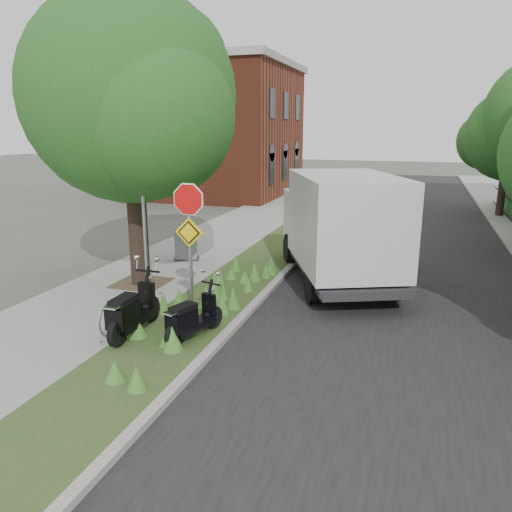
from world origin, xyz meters
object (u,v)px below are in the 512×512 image
at_px(scooter_far, 189,322).
at_px(box_truck, 339,223).
at_px(sign_assembly, 189,225).
at_px(scooter_near, 129,316).
at_px(utility_cabinet, 186,244).

xyz_separation_m(scooter_far, box_truck, (2.19, 5.17, 1.23)).
xyz_separation_m(sign_assembly, scooter_far, (0.33, -0.85, -1.82)).
height_order(scooter_near, scooter_far, scooter_near).
bearing_deg(scooter_far, scooter_near, -169.62).
distance_m(scooter_far, utility_cabinet, 6.49).
bearing_deg(sign_assembly, scooter_near, -129.76).
bearing_deg(box_truck, scooter_far, -112.92).
distance_m(scooter_near, box_truck, 6.49).
relative_size(sign_assembly, scooter_far, 1.98).
bearing_deg(scooter_near, scooter_far, 10.38).
distance_m(sign_assembly, scooter_near, 2.25).
bearing_deg(utility_cabinet, box_truck, -7.26).
height_order(sign_assembly, scooter_far, sign_assembly).
bearing_deg(scooter_near, sign_assembly, 50.24).
bearing_deg(scooter_far, utility_cabinet, 116.24).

